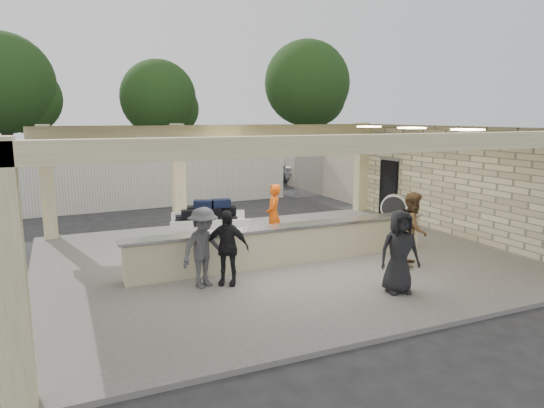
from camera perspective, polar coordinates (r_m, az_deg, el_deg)
name	(u,v)px	position (r m, az deg, el deg)	size (l,w,h in m)	color
ground	(278,261)	(12.92, 0.71, -6.74)	(120.00, 120.00, 0.00)	#252527
pavilion	(275,206)	(13.28, 0.37, -0.29)	(12.01, 10.00, 3.55)	#625F5B
baggage_counter	(286,244)	(12.33, 1.68, -4.75)	(8.20, 0.58, 0.98)	#C3B991
luggage_cart	(209,220)	(14.25, -7.48, -1.92)	(2.48, 1.85, 1.29)	white
drum_fan	(394,208)	(17.48, 14.16, -0.42)	(0.86, 0.84, 1.00)	white
baggage_handler	(274,215)	(13.88, 0.18, -1.32)	(0.65, 0.36, 1.79)	#E0500B
passenger_a	(413,229)	(12.56, 16.24, -2.82)	(0.90, 0.39, 1.85)	brown
passenger_b	(227,247)	(10.73, -5.35, -5.12)	(0.98, 0.36, 1.68)	black
passenger_c	(204,247)	(10.63, -8.06, -5.09)	(1.14, 0.40, 1.77)	#45454A
passenger_d	(399,252)	(10.54, 14.76, -5.43)	(0.87, 0.35, 1.77)	black
car_white_a	(328,169)	(28.37, 6.64, 4.07)	(2.54, 5.37, 1.53)	white
car_white_b	(392,166)	(30.75, 13.94, 4.33)	(1.85, 4.95, 1.56)	white
car_dark	(266,171)	(27.75, -0.74, 3.93)	(1.55, 4.41, 1.47)	black
container_white	(145,173)	(21.90, -14.76, 3.52)	(12.41, 2.48, 2.69)	white
fence	(399,170)	(26.03, 14.69, 3.89)	(12.06, 0.06, 2.03)	gray
tree_left	(9,88)	(35.54, -28.56, 11.93)	(6.60, 6.30, 9.00)	#382619
tree_mid	(162,101)	(38.16, -12.81, 11.75)	(6.00, 5.60, 8.00)	#382619
tree_right	(309,87)	(41.35, 4.42, 13.57)	(7.20, 7.00, 10.00)	#382619
adjacent_building	(364,159)	(25.89, 10.76, 5.23)	(6.00, 8.00, 3.20)	beige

